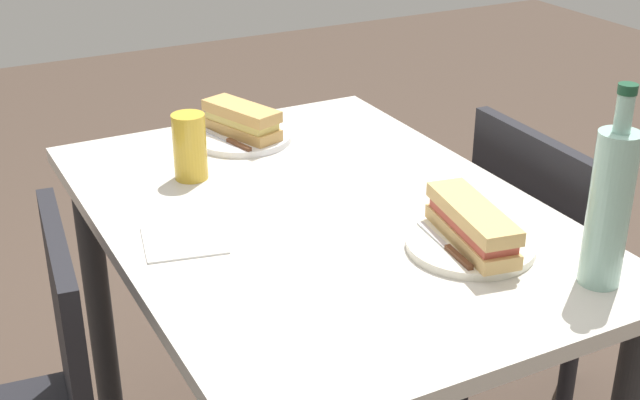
{
  "coord_description": "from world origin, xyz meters",
  "views": [
    {
      "loc": [
        -1.32,
        0.69,
        1.5
      ],
      "look_at": [
        0.0,
        0.0,
        0.8
      ],
      "focal_mm": 49.13,
      "sensor_mm": 36.0,
      "label": 1
    }
  ],
  "objects_px": {
    "dining_table": "(320,268)",
    "baguette_sandwich_near": "(242,120)",
    "knife_far": "(447,247)",
    "baguette_sandwich_far": "(472,224)",
    "plate_far": "(470,246)",
    "plate_near": "(242,137)",
    "knife_near": "(229,140)",
    "chair_near": "(554,277)",
    "water_bottle": "(610,206)",
    "beer_glass": "(190,147)"
  },
  "relations": [
    {
      "from": "chair_near",
      "to": "water_bottle",
      "type": "relative_size",
      "value": 2.57
    },
    {
      "from": "plate_far",
      "to": "dining_table",
      "type": "bearing_deg",
      "value": 31.06
    },
    {
      "from": "plate_far",
      "to": "chair_near",
      "type": "bearing_deg",
      "value": -62.03
    },
    {
      "from": "knife_far",
      "to": "beer_glass",
      "type": "height_order",
      "value": "beer_glass"
    },
    {
      "from": "dining_table",
      "to": "baguette_sandwich_near",
      "type": "height_order",
      "value": "baguette_sandwich_near"
    },
    {
      "from": "baguette_sandwich_far",
      "to": "baguette_sandwich_near",
      "type": "bearing_deg",
      "value": 12.43
    },
    {
      "from": "plate_far",
      "to": "knife_far",
      "type": "height_order",
      "value": "knife_far"
    },
    {
      "from": "plate_near",
      "to": "beer_glass",
      "type": "xyz_separation_m",
      "value": [
        -0.15,
        0.17,
        0.06
      ]
    },
    {
      "from": "chair_near",
      "to": "baguette_sandwich_far",
      "type": "relative_size",
      "value": 3.58
    },
    {
      "from": "baguette_sandwich_far",
      "to": "dining_table",
      "type": "bearing_deg",
      "value": 31.06
    },
    {
      "from": "baguette_sandwich_far",
      "to": "beer_glass",
      "type": "xyz_separation_m",
      "value": [
        0.51,
        0.32,
        0.02
      ]
    },
    {
      "from": "plate_near",
      "to": "dining_table",
      "type": "bearing_deg",
      "value": 178.39
    },
    {
      "from": "plate_near",
      "to": "chair_near",
      "type": "bearing_deg",
      "value": -126.63
    },
    {
      "from": "beer_glass",
      "to": "baguette_sandwich_far",
      "type": "bearing_deg",
      "value": -148.1
    },
    {
      "from": "baguette_sandwich_near",
      "to": "baguette_sandwich_far",
      "type": "height_order",
      "value": "same"
    },
    {
      "from": "knife_near",
      "to": "water_bottle",
      "type": "bearing_deg",
      "value": -159.43
    },
    {
      "from": "dining_table",
      "to": "plate_far",
      "type": "xyz_separation_m",
      "value": [
        -0.26,
        -0.16,
        0.14
      ]
    },
    {
      "from": "dining_table",
      "to": "chair_near",
      "type": "height_order",
      "value": "chair_near"
    },
    {
      "from": "plate_far",
      "to": "plate_near",
      "type": "bearing_deg",
      "value": 12.43
    },
    {
      "from": "dining_table",
      "to": "baguette_sandwich_near",
      "type": "bearing_deg",
      "value": -1.61
    },
    {
      "from": "baguette_sandwich_near",
      "to": "chair_near",
      "type": "bearing_deg",
      "value": -126.63
    },
    {
      "from": "baguette_sandwich_near",
      "to": "baguette_sandwich_far",
      "type": "bearing_deg",
      "value": -167.57
    },
    {
      "from": "dining_table",
      "to": "plate_far",
      "type": "distance_m",
      "value": 0.33
    },
    {
      "from": "dining_table",
      "to": "knife_far",
      "type": "relative_size",
      "value": 6.2
    },
    {
      "from": "chair_near",
      "to": "baguette_sandwich_far",
      "type": "height_order",
      "value": "baguette_sandwich_far"
    },
    {
      "from": "chair_near",
      "to": "baguette_sandwich_near",
      "type": "distance_m",
      "value": 0.8
    },
    {
      "from": "dining_table",
      "to": "baguette_sandwich_near",
      "type": "xyz_separation_m",
      "value": [
        0.4,
        -0.01,
        0.18
      ]
    },
    {
      "from": "knife_far",
      "to": "dining_table",
      "type": "bearing_deg",
      "value": 21.97
    },
    {
      "from": "knife_near",
      "to": "water_bottle",
      "type": "distance_m",
      "value": 0.88
    },
    {
      "from": "plate_near",
      "to": "water_bottle",
      "type": "bearing_deg",
      "value": -162.77
    },
    {
      "from": "knife_near",
      "to": "baguette_sandwich_near",
      "type": "bearing_deg",
      "value": -58.21
    },
    {
      "from": "plate_near",
      "to": "water_bottle",
      "type": "relative_size",
      "value": 0.67
    },
    {
      "from": "dining_table",
      "to": "baguette_sandwich_far",
      "type": "height_order",
      "value": "baguette_sandwich_far"
    },
    {
      "from": "chair_near",
      "to": "beer_glass",
      "type": "height_order",
      "value": "beer_glass"
    },
    {
      "from": "plate_far",
      "to": "beer_glass",
      "type": "bearing_deg",
      "value": 31.9
    },
    {
      "from": "plate_near",
      "to": "knife_near",
      "type": "height_order",
      "value": "knife_near"
    },
    {
      "from": "chair_near",
      "to": "water_bottle",
      "type": "bearing_deg",
      "value": 142.67
    },
    {
      "from": "chair_near",
      "to": "baguette_sandwich_far",
      "type": "bearing_deg",
      "value": 117.97
    },
    {
      "from": "knife_near",
      "to": "plate_far",
      "type": "xyz_separation_m",
      "value": [
        -0.63,
        -0.19,
        -0.01
      ]
    },
    {
      "from": "baguette_sandwich_near",
      "to": "knife_near",
      "type": "xyz_separation_m",
      "value": [
        -0.03,
        0.04,
        -0.03
      ]
    },
    {
      "from": "knife_far",
      "to": "baguette_sandwich_near",
      "type": "bearing_deg",
      "value": 8.14
    },
    {
      "from": "chair_near",
      "to": "baguette_sandwich_far",
      "type": "xyz_separation_m",
      "value": [
        -0.23,
        0.43,
        0.34
      ]
    },
    {
      "from": "dining_table",
      "to": "chair_near",
      "type": "relative_size",
      "value": 1.31
    },
    {
      "from": "beer_glass",
      "to": "plate_far",
      "type": "bearing_deg",
      "value": -148.1
    },
    {
      "from": "plate_far",
      "to": "water_bottle",
      "type": "bearing_deg",
      "value": -147.77
    },
    {
      "from": "plate_near",
      "to": "knife_near",
      "type": "relative_size",
      "value": 1.25
    },
    {
      "from": "baguette_sandwich_near",
      "to": "knife_far",
      "type": "relative_size",
      "value": 1.14
    },
    {
      "from": "chair_near",
      "to": "water_bottle",
      "type": "distance_m",
      "value": 0.67
    },
    {
      "from": "knife_far",
      "to": "beer_glass",
      "type": "distance_m",
      "value": 0.58
    },
    {
      "from": "plate_near",
      "to": "plate_far",
      "type": "distance_m",
      "value": 0.68
    }
  ]
}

